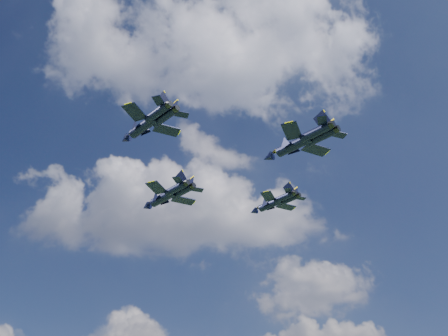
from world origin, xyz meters
TOP-DOWN VIEW (x-y plane):
  - jet_lead at (-8.43, 11.42)m, footprint 15.29×14.23m
  - jet_left at (-8.40, -13.01)m, footprint 14.17×13.41m
  - jet_right at (14.92, 11.84)m, footprint 12.47×11.39m
  - jet_slot at (18.18, -10.51)m, footprint 15.04×13.45m

SIDE VIEW (x-z plane):
  - jet_slot at x=18.18m, z-range 53.14..57.04m
  - jet_right at x=14.92m, z-range 54.00..57.25m
  - jet_lead at x=-8.43m, z-range 55.59..59.62m
  - jet_left at x=-8.40m, z-range 56.42..60.17m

